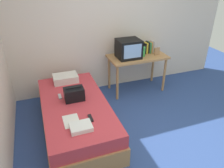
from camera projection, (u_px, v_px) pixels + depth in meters
ground_plane at (153, 144)px, 3.25m from camera, size 8.00×8.00×0.00m
wall_back at (108, 26)px, 4.28m from camera, size 5.20×0.10×2.60m
bed at (76, 116)px, 3.45m from camera, size 1.00×2.00×0.50m
desk at (137, 60)px, 4.39m from camera, size 1.16×0.60×0.76m
tv at (129, 49)px, 4.18m from camera, size 0.44×0.39×0.36m
water_bottle at (143, 52)px, 4.28m from camera, size 0.08×0.08×0.19m
book_row at (148, 47)px, 4.46m from camera, size 0.20×0.17×0.23m
picture_frame at (157, 51)px, 4.35m from camera, size 0.11×0.02×0.15m
pillow at (66, 78)px, 3.91m from camera, size 0.43×0.30×0.13m
handbag at (74, 94)px, 3.36m from camera, size 0.30×0.20×0.23m
magazine at (71, 121)px, 2.93m from camera, size 0.21×0.29×0.01m
remote_dark at (91, 118)px, 2.97m from camera, size 0.04×0.16×0.02m
remote_silver at (60, 96)px, 3.46m from camera, size 0.04×0.14×0.02m
folded_towel at (81, 127)px, 2.78m from camera, size 0.28×0.22×0.06m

